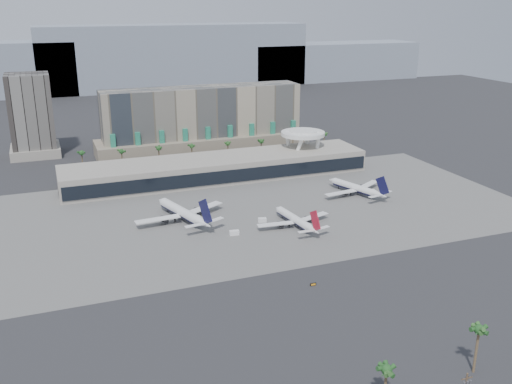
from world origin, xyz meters
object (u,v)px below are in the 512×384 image
object	(u,v)px
service_vehicle_b	(262,220)
service_vehicle_a	(234,233)
airliner_centre	(296,220)
taxiway_sign	(313,284)
airliner_left	(183,212)
airliner_right	(356,188)

from	to	relation	value
service_vehicle_b	service_vehicle_a	bearing A→B (deg)	-134.40
service_vehicle_a	service_vehicle_b	bearing A→B (deg)	36.40
airliner_centre	taxiway_sign	size ratio (longest dim) A/B	16.31
airliner_left	airliner_right	size ratio (longest dim) A/B	1.17
airliner_centre	service_vehicle_b	world-z (taller)	airliner_centre
airliner_centre	taxiway_sign	bearing A→B (deg)	-114.98
airliner_right	airliner_centre	bearing A→B (deg)	-167.01
airliner_centre	taxiway_sign	world-z (taller)	airliner_centre
service_vehicle_b	taxiway_sign	size ratio (longest dim) A/B	1.62
airliner_centre	taxiway_sign	distance (m)	55.47
airliner_left	airliner_centre	xyz separation A→B (m)	(44.89, -24.41, -0.79)
airliner_left	airliner_right	bearing A→B (deg)	-13.88
service_vehicle_a	service_vehicle_b	distance (m)	19.23
service_vehicle_b	airliner_left	bearing A→B (deg)	171.82
airliner_left	service_vehicle_a	size ratio (longest dim) A/B	10.97
airliner_centre	service_vehicle_a	world-z (taller)	airliner_centre
airliner_right	service_vehicle_b	bearing A→B (deg)	179.27
service_vehicle_a	airliner_centre	bearing A→B (deg)	5.42
airliner_centre	taxiway_sign	xyz separation A→B (m)	(-17.17, -52.68, -2.72)
airliner_left	taxiway_sign	xyz separation A→B (m)	(27.71, -77.09, -3.51)
service_vehicle_b	taxiway_sign	bearing A→B (deg)	-79.58
airliner_left	service_vehicle_a	distance (m)	29.33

